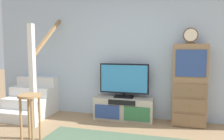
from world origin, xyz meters
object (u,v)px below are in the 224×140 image
at_px(television, 124,80).
at_px(bar_stool_near, 30,107).
at_px(desk_clock, 190,36).
at_px(side_cabinet, 189,85).
at_px(media_console, 124,109).

distance_m(television, bar_stool_near, 1.79).
height_order(television, desk_clock, desk_clock).
bearing_deg(side_cabinet, desk_clock, -119.03).
xyz_separation_m(television, side_cabinet, (1.19, -0.01, -0.05)).
bearing_deg(bar_stool_near, desk_clock, 30.18).
xyz_separation_m(media_console, television, (0.00, 0.02, 0.57)).
bearing_deg(television, side_cabinet, -0.66).
bearing_deg(side_cabinet, bar_stool_near, -149.64).
bearing_deg(desk_clock, bar_stool_near, -149.82).
xyz_separation_m(television, desk_clock, (1.18, -0.03, 0.82)).
distance_m(media_console, television, 0.57).
bearing_deg(media_console, desk_clock, -0.23).
distance_m(media_console, desk_clock, 1.82).
relative_size(side_cabinet, bar_stool_near, 2.05).
xyz_separation_m(media_console, desk_clock, (1.18, -0.00, 1.38)).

